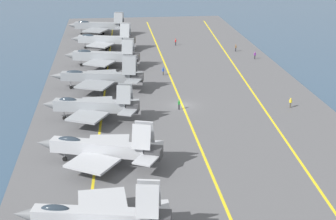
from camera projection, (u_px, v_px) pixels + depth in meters
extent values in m
plane|color=#334C66|center=(182.00, 107.00, 87.21)|extent=(2000.00, 2000.00, 0.00)
cube|color=#565659|center=(182.00, 106.00, 87.14)|extent=(173.45, 48.87, 0.40)
cube|color=yellow|center=(260.00, 102.00, 88.52)|extent=(155.87, 9.37, 0.01)
cube|color=yellow|center=(182.00, 105.00, 87.07)|extent=(156.11, 0.36, 0.01)
cube|color=yellow|center=(103.00, 108.00, 85.62)|extent=(156.00, 6.40, 0.01)
cube|color=#A8AAAF|center=(91.00, 217.00, 49.66)|extent=(3.74, 11.59, 1.60)
cone|color=#5B5E60|center=(24.00, 214.00, 50.13)|extent=(1.91, 2.42, 1.52)
cube|color=#38383A|center=(161.00, 220.00, 49.18)|extent=(2.16, 2.18, 1.36)
ellipsoid|color=#232D38|center=(55.00, 209.00, 49.64)|extent=(1.39, 2.91, 0.88)
cube|color=#A8AAAF|center=(103.00, 203.00, 53.19)|extent=(5.88, 5.27, 0.28)
cube|color=#A8AAAF|center=(147.00, 202.00, 47.64)|extent=(1.37, 2.32, 3.21)
cube|color=#A8AAAF|center=(149.00, 193.00, 49.22)|extent=(1.37, 2.32, 3.21)
cube|color=#A8AAAF|center=(159.00, 208.00, 51.27)|extent=(2.83, 2.22, 0.20)
cube|color=#A8AAAF|center=(98.00, 148.00, 65.07)|extent=(5.47, 12.21, 1.67)
cone|color=#5B5E60|center=(45.00, 143.00, 66.44)|extent=(2.24, 2.71, 1.58)
cube|color=#38383A|center=(154.00, 153.00, 63.66)|extent=(2.45, 2.50, 1.42)
ellipsoid|color=#232D38|center=(69.00, 140.00, 65.51)|extent=(1.82, 3.13, 0.92)
cube|color=#A8AAAF|center=(92.00, 163.00, 62.24)|extent=(6.83, 7.02, 0.28)
cube|color=#A8AAAF|center=(109.00, 142.00, 68.10)|extent=(5.10, 5.67, 0.28)
cube|color=#A8AAAF|center=(141.00, 137.00, 62.29)|extent=(1.63, 2.51, 3.06)
cube|color=#A8AAAF|center=(145.00, 132.00, 63.90)|extent=(1.63, 2.51, 3.06)
cube|color=#A8AAAF|center=(146.00, 160.00, 61.70)|extent=(3.57, 3.38, 0.20)
cube|color=#A8AAAF|center=(154.00, 145.00, 65.81)|extent=(3.11, 2.71, 0.20)
cylinder|color=#B2B2B7|center=(65.00, 156.00, 66.48)|extent=(0.16, 0.16, 1.45)
cylinder|color=black|center=(65.00, 159.00, 66.63)|extent=(0.40, 0.64, 0.60)
cylinder|color=#B2B2B7|center=(105.00, 164.00, 64.29)|extent=(0.16, 0.16, 1.45)
cylinder|color=black|center=(105.00, 167.00, 64.43)|extent=(0.40, 0.64, 0.60)
cylinder|color=#B2B2B7|center=(110.00, 156.00, 66.43)|extent=(0.16, 0.16, 1.45)
cylinder|color=black|center=(110.00, 159.00, 66.58)|extent=(0.40, 0.64, 0.60)
cube|color=gray|center=(90.00, 106.00, 79.45)|extent=(4.10, 11.41, 1.69)
cone|color=#5B5E60|center=(49.00, 104.00, 80.08)|extent=(2.03, 2.44, 1.61)
cube|color=#38383A|center=(133.00, 107.00, 78.80)|extent=(2.30, 2.21, 1.44)
ellipsoid|color=#232D38|center=(68.00, 100.00, 79.50)|extent=(1.50, 2.89, 0.93)
cube|color=gray|center=(87.00, 117.00, 76.55)|extent=(6.50, 6.53, 0.28)
cube|color=gray|center=(97.00, 102.00, 82.64)|extent=(4.96, 5.02, 0.28)
cube|color=gray|center=(124.00, 95.00, 77.31)|extent=(1.33, 2.28, 2.82)
cube|color=gray|center=(126.00, 91.00, 78.97)|extent=(1.33, 2.28, 2.82)
cube|color=gray|center=(127.00, 112.00, 76.74)|extent=(3.41, 3.05, 0.20)
cube|color=gray|center=(132.00, 102.00, 80.94)|extent=(2.89, 2.26, 0.20)
cylinder|color=#B2B2B7|center=(64.00, 115.00, 80.42)|extent=(0.16, 0.16, 1.64)
cylinder|color=black|center=(64.00, 118.00, 80.60)|extent=(0.34, 0.63, 0.60)
cylinder|color=#B2B2B7|center=(96.00, 119.00, 78.80)|extent=(0.16, 0.16, 1.64)
cylinder|color=black|center=(96.00, 122.00, 78.98)|extent=(0.34, 0.63, 0.60)
cylinder|color=#B2B2B7|center=(99.00, 113.00, 81.01)|extent=(0.16, 0.16, 1.64)
cylinder|color=black|center=(100.00, 116.00, 81.19)|extent=(0.34, 0.63, 0.60)
cube|color=gray|center=(96.00, 77.00, 94.43)|extent=(3.97, 12.99, 1.54)
cone|color=#5B5E60|center=(56.00, 76.00, 94.97)|extent=(1.90, 2.68, 1.46)
cube|color=#38383A|center=(138.00, 78.00, 93.88)|extent=(2.13, 2.39, 1.31)
ellipsoid|color=#232D38|center=(75.00, 72.00, 94.46)|extent=(1.43, 3.25, 0.84)
cube|color=gray|center=(95.00, 85.00, 91.40)|extent=(7.10, 7.28, 0.28)
cube|color=gray|center=(102.00, 74.00, 97.74)|extent=(5.52, 5.86, 0.28)
cube|color=gray|center=(129.00, 66.00, 92.38)|extent=(1.45, 2.59, 3.31)
cube|color=gray|center=(130.00, 63.00, 93.90)|extent=(1.45, 2.59, 3.31)
cube|color=gray|center=(133.00, 81.00, 91.89)|extent=(3.49, 3.29, 0.20)
cube|color=gray|center=(136.00, 74.00, 95.95)|extent=(2.84, 2.49, 0.20)
cylinder|color=#B2B2B7|center=(71.00, 85.00, 95.33)|extent=(0.16, 0.16, 1.71)
cylinder|color=black|center=(71.00, 87.00, 95.52)|extent=(0.33, 0.63, 0.60)
cylinder|color=#B2B2B7|center=(102.00, 87.00, 93.89)|extent=(0.16, 0.16, 1.71)
cylinder|color=black|center=(102.00, 90.00, 94.08)|extent=(0.33, 0.63, 0.60)
cylinder|color=#B2B2B7|center=(105.00, 84.00, 95.90)|extent=(0.16, 0.16, 1.71)
cylinder|color=black|center=(105.00, 86.00, 96.09)|extent=(0.33, 0.63, 0.60)
cube|color=gray|center=(101.00, 56.00, 109.38)|extent=(4.70, 12.22, 1.81)
cone|color=#5B5E60|center=(69.00, 55.00, 110.24)|extent=(2.23, 2.64, 1.72)
cube|color=#38383A|center=(135.00, 57.00, 108.51)|extent=(2.50, 2.41, 1.54)
ellipsoid|color=#232D38|center=(84.00, 52.00, 109.53)|extent=(1.68, 3.11, 1.00)
cube|color=gray|center=(99.00, 63.00, 106.48)|extent=(6.65, 6.86, 0.28)
cube|color=gray|center=(107.00, 55.00, 112.59)|extent=(4.74, 5.25, 0.28)
cube|color=gray|center=(127.00, 47.00, 106.95)|extent=(1.45, 2.45, 2.96)
cube|color=gray|center=(129.00, 45.00, 108.73)|extent=(1.45, 2.45, 2.96)
cube|color=gray|center=(130.00, 60.00, 106.42)|extent=(3.49, 3.24, 0.20)
cube|color=gray|center=(134.00, 55.00, 110.71)|extent=(2.95, 2.49, 0.20)
cylinder|color=#B2B2B7|center=(81.00, 63.00, 110.49)|extent=(0.16, 0.16, 1.45)
cylinder|color=black|center=(81.00, 65.00, 110.63)|extent=(0.36, 0.64, 0.60)
cylinder|color=#B2B2B7|center=(106.00, 65.00, 108.61)|extent=(0.16, 0.16, 1.45)
cylinder|color=black|center=(106.00, 67.00, 108.76)|extent=(0.36, 0.64, 0.60)
cylinder|color=#B2B2B7|center=(109.00, 62.00, 110.97)|extent=(0.16, 0.16, 1.45)
cylinder|color=black|center=(109.00, 64.00, 111.12)|extent=(0.36, 0.64, 0.60)
cube|color=#93999E|center=(102.00, 40.00, 124.64)|extent=(4.69, 11.90, 1.69)
cone|color=#5B5E60|center=(75.00, 39.00, 125.58)|extent=(2.13, 2.58, 1.61)
cube|color=#38383A|center=(131.00, 40.00, 123.68)|extent=(2.37, 2.36, 1.44)
ellipsoid|color=#232D38|center=(88.00, 36.00, 124.86)|extent=(1.64, 3.03, 0.93)
cube|color=#93999E|center=(101.00, 45.00, 121.70)|extent=(6.80, 6.87, 0.28)
cube|color=#93999E|center=(108.00, 39.00, 127.85)|extent=(5.01, 5.21, 0.28)
cube|color=#93999E|center=(125.00, 31.00, 122.18)|extent=(1.54, 2.43, 3.26)
cube|color=#93999E|center=(126.00, 29.00, 123.82)|extent=(1.54, 2.43, 3.26)
cube|color=#93999E|center=(127.00, 42.00, 121.66)|extent=(3.48, 3.22, 0.20)
cube|color=#93999E|center=(131.00, 38.00, 125.84)|extent=(2.98, 2.48, 0.20)
cylinder|color=#B2B2B7|center=(85.00, 46.00, 125.80)|extent=(0.16, 0.16, 1.57)
cylinder|color=black|center=(85.00, 47.00, 125.97)|extent=(0.37, 0.64, 0.60)
cylinder|color=#B2B2B7|center=(106.00, 47.00, 123.94)|extent=(0.16, 0.16, 1.57)
cylinder|color=black|center=(106.00, 49.00, 124.11)|extent=(0.37, 0.64, 0.60)
cylinder|color=#B2B2B7|center=(109.00, 45.00, 126.14)|extent=(0.16, 0.16, 1.57)
cylinder|color=black|center=(109.00, 47.00, 126.30)|extent=(0.37, 0.64, 0.60)
cube|color=gray|center=(97.00, 26.00, 140.14)|extent=(4.43, 12.45, 1.74)
cone|color=#5B5E60|center=(72.00, 25.00, 140.87)|extent=(2.13, 2.65, 1.65)
cube|color=#38383A|center=(124.00, 26.00, 139.40)|extent=(2.39, 2.40, 1.48)
ellipsoid|color=#232D38|center=(84.00, 22.00, 140.24)|extent=(1.60, 3.15, 0.95)
cube|color=gray|center=(96.00, 30.00, 136.96)|extent=(7.24, 7.21, 0.28)
cube|color=gray|center=(102.00, 25.00, 143.63)|extent=(5.52, 5.46, 0.28)
cube|color=gray|center=(118.00, 18.00, 137.89)|extent=(1.39, 2.48, 2.83)
cube|color=gray|center=(120.00, 17.00, 139.59)|extent=(1.39, 2.48, 2.83)
cube|color=gray|center=(121.00, 28.00, 137.33)|extent=(3.49, 3.24, 0.20)
cube|color=gray|center=(124.00, 25.00, 141.57)|extent=(2.91, 2.48, 0.20)
cylinder|color=#B2B2B7|center=(81.00, 32.00, 141.22)|extent=(0.16, 0.16, 1.80)
cylinder|color=black|center=(81.00, 34.00, 141.42)|extent=(0.35, 0.63, 0.60)
cylinder|color=#B2B2B7|center=(101.00, 33.00, 139.49)|extent=(0.16, 0.16, 1.80)
cylinder|color=black|center=(101.00, 35.00, 139.69)|extent=(0.35, 0.63, 0.60)
cylinder|color=#B2B2B7|center=(103.00, 31.00, 141.76)|extent=(0.16, 0.16, 1.80)
cylinder|color=black|center=(103.00, 33.00, 141.96)|extent=(0.35, 0.63, 0.60)
cylinder|color=#232328|center=(255.00, 57.00, 116.34)|extent=(0.24, 0.24, 0.88)
cube|color=purple|center=(255.00, 54.00, 116.10)|extent=(0.35, 0.44, 0.56)
sphere|color=beige|center=(255.00, 52.00, 115.95)|extent=(0.22, 0.22, 0.22)
sphere|color=purple|center=(255.00, 52.00, 115.93)|extent=(0.24, 0.24, 0.24)
cylinder|color=#232328|center=(179.00, 107.00, 84.96)|extent=(0.24, 0.24, 0.91)
cube|color=green|center=(179.00, 103.00, 84.72)|extent=(0.27, 0.39, 0.53)
sphere|color=beige|center=(179.00, 101.00, 84.58)|extent=(0.22, 0.22, 0.22)
sphere|color=green|center=(179.00, 100.00, 84.56)|extent=(0.24, 0.24, 0.24)
cylinder|color=#4C473D|center=(290.00, 105.00, 85.82)|extent=(0.24, 0.24, 0.88)
cube|color=yellow|center=(291.00, 101.00, 85.58)|extent=(0.45, 0.37, 0.52)
sphere|color=beige|center=(291.00, 99.00, 85.45)|extent=(0.22, 0.22, 0.22)
sphere|color=yellow|center=(291.00, 99.00, 85.43)|extent=(0.24, 0.24, 0.24)
cylinder|color=#232328|center=(236.00, 50.00, 123.24)|extent=(0.24, 0.24, 0.87)
cube|color=brown|center=(236.00, 47.00, 122.99)|extent=(0.41, 0.30, 0.57)
sphere|color=beige|center=(236.00, 45.00, 122.85)|extent=(0.22, 0.22, 0.22)
sphere|color=brown|center=(236.00, 45.00, 122.83)|extent=(0.24, 0.24, 0.24)
cylinder|color=#4C473D|center=(163.00, 73.00, 104.11)|extent=(0.24, 0.24, 0.81)
cube|color=#284CB2|center=(163.00, 70.00, 103.87)|extent=(0.45, 0.38, 0.59)
sphere|color=tan|center=(163.00, 68.00, 103.73)|extent=(0.22, 0.22, 0.22)
sphere|color=#284CB2|center=(163.00, 68.00, 103.71)|extent=(0.24, 0.24, 0.24)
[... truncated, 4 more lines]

